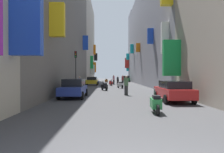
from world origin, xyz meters
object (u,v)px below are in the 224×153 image
(traffic_light_near_corner, at_px, (76,64))
(scooter_red, at_px, (111,83))
(parked_car_yellow, at_px, (92,81))
(scooter_black, at_px, (104,86))
(parked_car_green, at_px, (126,79))
(scooter_green, at_px, (156,103))
(pedestrian_mid_street, at_px, (126,85))
(pedestrian_near_left, at_px, (79,84))
(scooter_orange, at_px, (106,81))
(pedestrian_crossing, at_px, (114,80))
(parked_car_red, at_px, (173,91))
(pedestrian_far_away, at_px, (123,80))
(scooter_white, at_px, (120,85))
(scooter_blue, at_px, (97,82))
(pedestrian_near_right, at_px, (118,81))
(parked_car_blue, at_px, (74,88))

(traffic_light_near_corner, bearing_deg, scooter_red, 68.23)
(parked_car_yellow, height_order, scooter_black, parked_car_yellow)
(scooter_red, bearing_deg, parked_car_green, 77.86)
(parked_car_green, xyz_separation_m, scooter_green, (-2.14, -44.13, -0.34))
(scooter_green, xyz_separation_m, pedestrian_mid_street, (-0.70, 8.78, 0.41))
(parked_car_green, height_order, pedestrian_near_left, pedestrian_near_left)
(scooter_orange, relative_size, pedestrian_crossing, 1.11)
(parked_car_red, bearing_deg, traffic_light_near_corner, 127.75)
(parked_car_red, bearing_deg, scooter_red, 100.82)
(scooter_black, distance_m, pedestrian_mid_street, 6.12)
(pedestrian_crossing, xyz_separation_m, pedestrian_far_away, (1.48, -2.60, -0.00))
(parked_car_red, distance_m, parked_car_yellow, 23.78)
(parked_car_red, height_order, pedestrian_near_left, pedestrian_near_left)
(scooter_white, bearing_deg, scooter_green, -87.88)
(scooter_green, distance_m, pedestrian_crossing, 29.38)
(scooter_green, height_order, scooter_black, same)
(scooter_blue, bearing_deg, pedestrian_far_away, -45.31)
(pedestrian_near_left, distance_m, traffic_light_near_corner, 3.16)
(pedestrian_near_right, bearing_deg, parked_car_green, 80.50)
(scooter_black, xyz_separation_m, pedestrian_mid_street, (2.04, -5.76, 0.41))
(parked_car_blue, height_order, scooter_red, parked_car_blue)
(traffic_light_near_corner, bearing_deg, pedestrian_crossing, 71.79)
(scooter_white, distance_m, scooter_orange, 19.59)
(scooter_black, height_order, pedestrian_near_left, pedestrian_near_left)
(scooter_red, bearing_deg, scooter_black, -94.44)
(parked_car_yellow, bearing_deg, scooter_blue, 82.40)
(pedestrian_near_right, height_order, traffic_light_near_corner, traffic_light_near_corner)
(pedestrian_crossing, bearing_deg, parked_car_yellow, -147.54)
(parked_car_blue, bearing_deg, scooter_red, 80.35)
(pedestrian_crossing, bearing_deg, scooter_white, -86.60)
(scooter_orange, height_order, pedestrian_near_left, pedestrian_near_left)
(scooter_black, bearing_deg, traffic_light_near_corner, 173.70)
(pedestrian_crossing, height_order, pedestrian_near_left, pedestrian_crossing)
(parked_car_yellow, relative_size, pedestrian_near_left, 2.39)
(scooter_white, xyz_separation_m, pedestrian_near_left, (-4.68, -5.71, 0.35))
(parked_car_blue, height_order, pedestrian_near_right, pedestrian_near_right)
(parked_car_green, distance_m, pedestrian_near_left, 32.19)
(parked_car_red, relative_size, pedestrian_near_left, 2.57)
(parked_car_green, relative_size, pedestrian_near_left, 2.43)
(scooter_green, height_order, pedestrian_far_away, pedestrian_far_away)
(parked_car_blue, bearing_deg, pedestrian_near_right, 77.94)
(pedestrian_near_right, distance_m, pedestrian_far_away, 1.03)
(parked_car_yellow, distance_m, scooter_green, 27.42)
(scooter_green, bearing_deg, scooter_blue, 98.16)
(scooter_green, distance_m, pedestrian_near_left, 13.91)
(scooter_blue, bearing_deg, scooter_white, -73.51)
(parked_car_red, bearing_deg, scooter_white, 101.22)
(parked_car_yellow, bearing_deg, parked_car_red, -72.23)
(parked_car_red, relative_size, parked_car_green, 1.05)
(parked_car_yellow, bearing_deg, pedestrian_near_right, 5.60)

